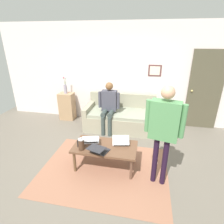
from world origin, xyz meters
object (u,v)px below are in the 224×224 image
(laptop_left, at_px, (121,142))
(person_standing, at_px, (164,125))
(french_press, at_px, (81,144))
(person_seated, at_px, (109,105))
(laptop_right, at_px, (99,150))
(laptop_center, at_px, (91,140))
(flower_vase, at_px, (65,88))
(side_shelf, at_px, (67,106))
(couch, at_px, (120,117))
(coffee_table, at_px, (105,148))
(interior_door, at_px, (204,91))

(laptop_left, bearing_deg, person_standing, 153.31)
(french_press, bearing_deg, person_seated, -94.76)
(laptop_right, bearing_deg, french_press, -3.05)
(laptop_center, bearing_deg, person_seated, -91.94)
(french_press, xyz_separation_m, person_standing, (-1.35, 0.03, 0.52))
(flower_vase, bearing_deg, side_shelf, 16.81)
(laptop_right, relative_size, french_press, 1.74)
(couch, bearing_deg, flower_vase, -9.14)
(couch, distance_m, person_seated, 0.55)
(person_seated, bearing_deg, laptop_left, 111.53)
(french_press, distance_m, side_shelf, 2.47)
(coffee_table, distance_m, side_shelf, 2.53)
(interior_door, bearing_deg, person_standing, 63.94)
(laptop_right, bearing_deg, couch, -92.52)
(coffee_table, height_order, laptop_right, laptop_right)
(couch, relative_size, laptop_right, 4.29)
(coffee_table, distance_m, french_press, 0.46)
(laptop_right, bearing_deg, flower_vase, -53.87)
(side_shelf, height_order, flower_vase, flower_vase)
(laptop_right, height_order, french_press, french_press)
(side_shelf, distance_m, person_seated, 1.50)
(coffee_table, xyz_separation_m, french_press, (0.38, 0.19, 0.16))
(couch, distance_m, flower_vase, 1.80)
(laptop_center, relative_size, person_seated, 0.32)
(side_shelf, bearing_deg, flower_vase, -163.19)
(interior_door, relative_size, french_press, 8.41)
(couch, xyz_separation_m, person_standing, (-0.95, 1.89, 0.78))
(interior_door, bearing_deg, person_seated, 16.37)
(laptop_center, height_order, flower_vase, flower_vase)
(person_standing, bearing_deg, laptop_center, -12.91)
(couch, bearing_deg, side_shelf, -9.12)
(side_shelf, xyz_separation_m, person_standing, (-2.60, 2.15, 0.69))
(couch, distance_m, side_shelf, 1.67)
(flower_vase, xyz_separation_m, person_standing, (-2.59, 2.15, 0.12))
(person_standing, distance_m, person_seated, 2.09)
(person_standing, bearing_deg, interior_door, -116.06)
(laptop_left, relative_size, french_press, 1.43)
(couch, height_order, french_press, couch)
(french_press, bearing_deg, laptop_right, 176.95)
(french_press, height_order, person_seated, person_seated)
(interior_door, relative_size, person_standing, 1.21)
(couch, xyz_separation_m, person_seated, (0.27, 0.23, 0.42))
(laptop_right, height_order, person_seated, person_seated)
(laptop_left, relative_size, side_shelf, 0.44)
(flower_vase, bearing_deg, laptop_left, 136.43)
(laptop_center, height_order, person_seated, person_seated)
(coffee_table, bearing_deg, laptop_center, -14.18)
(french_press, relative_size, side_shelf, 0.30)
(interior_door, bearing_deg, french_press, 42.92)
(side_shelf, relative_size, person_seated, 0.63)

